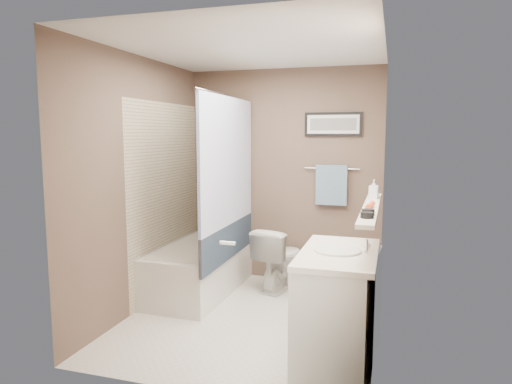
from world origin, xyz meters
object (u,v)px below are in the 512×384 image
(vanity, at_px, (339,310))
(candle_bowl_far, at_px, (368,212))
(hair_brush_front, at_px, (370,205))
(toilet, at_px, (280,258))
(bathtub, at_px, (200,268))
(glass_jar, at_px, (374,192))
(soap_bottle, at_px, (374,189))
(candle_bowl_near, at_px, (367,215))

(vanity, bearing_deg, candle_bowl_far, 4.06)
(hair_brush_front, bearing_deg, toilet, 130.63)
(toilet, distance_m, vanity, 1.66)
(bathtub, height_order, glass_jar, glass_jar)
(toilet, distance_m, soap_bottle, 1.44)
(glass_jar, bearing_deg, soap_bottle, -90.00)
(toilet, xyz_separation_m, candle_bowl_near, (0.99, -1.58, 0.79))
(candle_bowl_far, bearing_deg, vanity, 179.58)
(candle_bowl_far, height_order, soap_bottle, soap_bottle)
(bathtub, distance_m, candle_bowl_far, 2.29)
(toilet, distance_m, hair_brush_front, 1.71)
(soap_bottle, bearing_deg, toilet, 148.47)
(toilet, relative_size, candle_bowl_far, 7.56)
(bathtub, distance_m, candle_bowl_near, 2.36)
(toilet, height_order, hair_brush_front, hair_brush_front)
(bathtub, xyz_separation_m, candle_bowl_near, (1.79, -1.26, 0.89))
(toilet, distance_m, glass_jar, 1.39)
(vanity, bearing_deg, bathtub, 149.08)
(glass_jar, bearing_deg, candle_bowl_far, -90.00)
(candle_bowl_far, distance_m, hair_brush_front, 0.31)
(hair_brush_front, height_order, glass_jar, glass_jar)
(toilet, relative_size, hair_brush_front, 3.09)
(hair_brush_front, distance_m, soap_bottle, 0.55)
(hair_brush_front, height_order, soap_bottle, soap_bottle)
(candle_bowl_near, bearing_deg, glass_jar, 90.00)
(toilet, distance_m, candle_bowl_near, 2.02)
(candle_bowl_near, bearing_deg, candle_bowl_far, 90.00)
(bathtub, xyz_separation_m, hair_brush_front, (1.79, -0.83, 0.89))
(candle_bowl_far, xyz_separation_m, soap_bottle, (0.00, 0.85, 0.06))
(vanity, relative_size, soap_bottle, 5.39)
(toilet, distance_m, candle_bowl_far, 1.93)
(bathtub, relative_size, toilet, 2.20)
(toilet, bearing_deg, hair_brush_front, 145.59)
(bathtub, height_order, vanity, vanity)
(vanity, xyz_separation_m, glass_jar, (0.19, 0.93, 0.77))
(candle_bowl_far, bearing_deg, candle_bowl_near, -90.00)
(soap_bottle, bearing_deg, bathtub, 170.91)
(bathtub, bearing_deg, vanity, -34.02)
(bathtub, xyz_separation_m, soap_bottle, (1.79, -0.29, 0.95))
(hair_brush_front, bearing_deg, soap_bottle, 90.00)
(vanity, distance_m, glass_jar, 1.22)
(bathtub, height_order, candle_bowl_far, candle_bowl_far)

